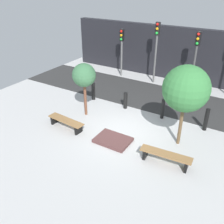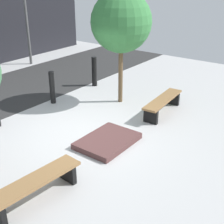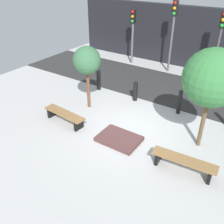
{
  "view_description": "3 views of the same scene",
  "coord_description": "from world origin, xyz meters",
  "px_view_note": "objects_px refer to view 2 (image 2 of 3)",
  "views": [
    {
      "loc": [
        4.61,
        -8.41,
        6.31
      ],
      "look_at": [
        -0.37,
        -0.25,
        1.1
      ],
      "focal_mm": 40.0,
      "sensor_mm": 36.0,
      "label": 1
    },
    {
      "loc": [
        -5.33,
        -4.9,
        3.87
      ],
      "look_at": [
        0.07,
        -0.87,
        0.85
      ],
      "focal_mm": 50.0,
      "sensor_mm": 36.0,
      "label": 2
    },
    {
      "loc": [
        3.84,
        -6.93,
        5.52
      ],
      "look_at": [
        -0.27,
        -0.84,
        1.14
      ],
      "focal_mm": 40.0,
      "sensor_mm": 36.0,
      "label": 3
    }
  ],
  "objects_px": {
    "bench_right": "(163,102)",
    "tree_behind_right_bench": "(121,22)",
    "bench_left": "(35,185)",
    "planter_bed": "(108,141)",
    "bollard_right": "(94,71)",
    "bollard_center": "(52,87)",
    "traffic_light_east": "(25,0)"
  },
  "relations": [
    {
      "from": "tree_behind_right_bench",
      "to": "traffic_light_east",
      "type": "bearing_deg",
      "value": 77.71
    },
    {
      "from": "planter_bed",
      "to": "bollard_right",
      "type": "bearing_deg",
      "value": 43.83
    },
    {
      "from": "bench_left",
      "to": "bollard_right",
      "type": "xyz_separation_m",
      "value": [
        5.61,
        3.23,
        0.22
      ]
    },
    {
      "from": "bollard_right",
      "to": "traffic_light_east",
      "type": "xyz_separation_m",
      "value": [
        0.59,
        4.3,
        2.27
      ]
    },
    {
      "from": "tree_behind_right_bench",
      "to": "traffic_light_east",
      "type": "relative_size",
      "value": 0.84
    },
    {
      "from": "tree_behind_right_bench",
      "to": "bollard_center",
      "type": "relative_size",
      "value": 3.3
    },
    {
      "from": "bench_right",
      "to": "tree_behind_right_bench",
      "type": "height_order",
      "value": "tree_behind_right_bench"
    },
    {
      "from": "bench_right",
      "to": "bollard_right",
      "type": "height_order",
      "value": "bollard_right"
    },
    {
      "from": "planter_bed",
      "to": "tree_behind_right_bench",
      "type": "relative_size",
      "value": 0.43
    },
    {
      "from": "bench_left",
      "to": "bollard_center",
      "type": "distance_m",
      "value": 4.77
    },
    {
      "from": "planter_bed",
      "to": "bollard_center",
      "type": "bearing_deg",
      "value": 70.85
    },
    {
      "from": "bollard_right",
      "to": "traffic_light_east",
      "type": "distance_m",
      "value": 4.9
    },
    {
      "from": "bench_right",
      "to": "planter_bed",
      "type": "bearing_deg",
      "value": 171.03
    },
    {
      "from": "planter_bed",
      "to": "bollard_center",
      "type": "height_order",
      "value": "bollard_center"
    },
    {
      "from": "bench_right",
      "to": "tree_behind_right_bench",
      "type": "relative_size",
      "value": 0.57
    },
    {
      "from": "bench_right",
      "to": "planter_bed",
      "type": "relative_size",
      "value": 1.33
    },
    {
      "from": "tree_behind_right_bench",
      "to": "bench_left",
      "type": "bearing_deg",
      "value": -162.42
    },
    {
      "from": "bench_left",
      "to": "tree_behind_right_bench",
      "type": "relative_size",
      "value": 0.56
    },
    {
      "from": "tree_behind_right_bench",
      "to": "bollard_right",
      "type": "relative_size",
      "value": 3.17
    },
    {
      "from": "bench_left",
      "to": "bollard_center",
      "type": "height_order",
      "value": "bollard_center"
    },
    {
      "from": "planter_bed",
      "to": "tree_behind_right_bench",
      "type": "bearing_deg",
      "value": 28.89
    },
    {
      "from": "bench_left",
      "to": "traffic_light_east",
      "type": "distance_m",
      "value": 10.07
    },
    {
      "from": "tree_behind_right_bench",
      "to": "bollard_right",
      "type": "bearing_deg",
      "value": 67.1
    },
    {
      "from": "bench_left",
      "to": "traffic_light_east",
      "type": "xyz_separation_m",
      "value": [
        6.2,
        7.53,
        2.49
      ]
    },
    {
      "from": "tree_behind_right_bench",
      "to": "bollard_right",
      "type": "xyz_separation_m",
      "value": [
        0.71,
        1.68,
        -1.99
      ]
    },
    {
      "from": "bench_left",
      "to": "planter_bed",
      "type": "bearing_deg",
      "value": 8.97
    },
    {
      "from": "bench_left",
      "to": "bench_right",
      "type": "bearing_deg",
      "value": 4.3
    },
    {
      "from": "bollard_right",
      "to": "traffic_light_east",
      "type": "bearing_deg",
      "value": 82.15
    },
    {
      "from": "bench_left",
      "to": "traffic_light_east",
      "type": "bearing_deg",
      "value": 54.83
    },
    {
      "from": "traffic_light_east",
      "to": "bollard_center",
      "type": "bearing_deg",
      "value": -122.12
    },
    {
      "from": "bench_right",
      "to": "planter_bed",
      "type": "xyz_separation_m",
      "value": [
        -2.45,
        0.2,
        -0.27
      ]
    },
    {
      "from": "bench_right",
      "to": "planter_bed",
      "type": "height_order",
      "value": "bench_right"
    }
  ]
}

